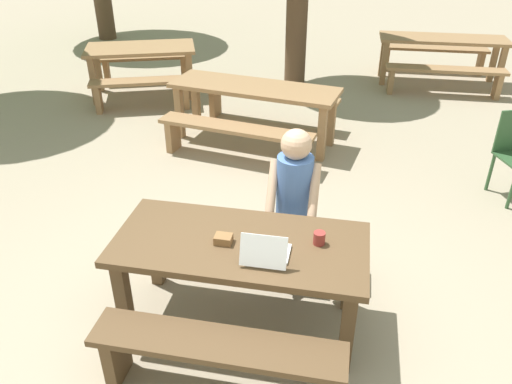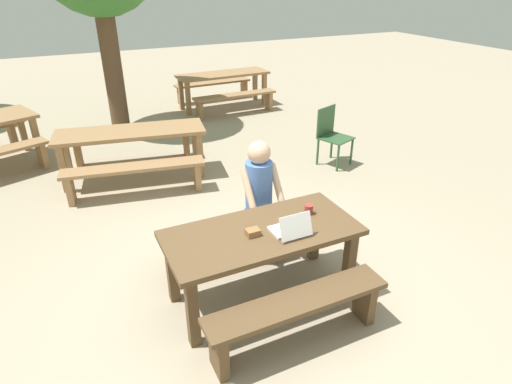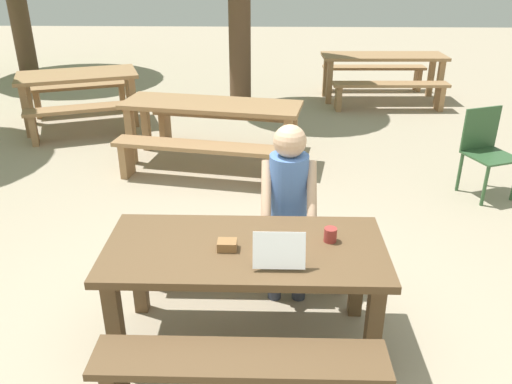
{
  "view_description": "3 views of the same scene",
  "coord_description": "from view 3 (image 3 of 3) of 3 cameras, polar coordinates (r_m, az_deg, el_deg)",
  "views": [
    {
      "loc": [
        0.64,
        -2.7,
        2.74
      ],
      "look_at": [
        0.06,
        0.25,
        0.98
      ],
      "focal_mm": 35.47,
      "sensor_mm": 36.0,
      "label": 1
    },
    {
      "loc": [
        -1.42,
        -2.86,
        2.76
      ],
      "look_at": [
        0.06,
        0.25,
        0.98
      ],
      "focal_mm": 30.09,
      "sensor_mm": 36.0,
      "label": 2
    },
    {
      "loc": [
        0.14,
        -2.73,
        2.38
      ],
      "look_at": [
        0.06,
        0.25,
        0.98
      ],
      "focal_mm": 36.54,
      "sensor_mm": 36.0,
      "label": 3
    }
  ],
  "objects": [
    {
      "name": "laptop",
      "position": [
        3.04,
        2.5,
        -6.62
      ],
      "size": [
        0.3,
        0.29,
        0.22
      ],
      "rotation": [
        0.0,
        0.0,
        3.14
      ],
      "color": "white",
      "rests_on": "picnic_table_front"
    },
    {
      "name": "picnic_table_mid",
      "position": [
        7.97,
        -18.92,
        11.34
      ],
      "size": [
        1.81,
        1.33,
        0.76
      ],
      "rotation": [
        0.0,
        0.0,
        0.35
      ],
      "color": "#9E754C",
      "rests_on": "ground"
    },
    {
      "name": "bench_mid_north",
      "position": [
        8.67,
        -18.73,
        10.27
      ],
      "size": [
        1.48,
        0.78,
        0.45
      ],
      "rotation": [
        0.0,
        0.0,
        0.35
      ],
      "color": "#9E754C",
      "rests_on": "ground"
    },
    {
      "name": "person_seated",
      "position": [
        3.72,
        3.57,
        -0.69
      ],
      "size": [
        0.39,
        0.4,
        1.29
      ],
      "color": "#333847",
      "rests_on": "ground"
    },
    {
      "name": "picnic_table_front",
      "position": [
        3.26,
        -1.19,
        -7.65
      ],
      "size": [
        1.73,
        0.8,
        0.73
      ],
      "color": "brown",
      "rests_on": "ground"
    },
    {
      "name": "small_pouch",
      "position": [
        3.16,
        -3.18,
        -5.82
      ],
      "size": [
        0.12,
        0.09,
        0.06
      ],
      "color": "olive",
      "rests_on": "picnic_table_front"
    },
    {
      "name": "picnic_table_distant",
      "position": [
        9.18,
        13.75,
        13.65
      ],
      "size": [
        2.04,
        0.72,
        0.76
      ],
      "rotation": [
        0.0,
        0.0,
        0.03
      ],
      "color": "#9E754C",
      "rests_on": "ground"
    },
    {
      "name": "ground_plane",
      "position": [
        3.63,
        -1.1,
        -15.81
      ],
      "size": [
        30.0,
        30.0,
        0.0
      ],
      "primitive_type": "plane",
      "color": "tan"
    },
    {
      "name": "bench_mid_south",
      "position": [
        7.42,
        -18.47,
        7.93
      ],
      "size": [
        1.48,
        0.78,
        0.45
      ],
      "rotation": [
        0.0,
        0.0,
        0.35
      ],
      "color": "#9E754C",
      "rests_on": "ground"
    },
    {
      "name": "plastic_chair",
      "position": [
        5.9,
        23.88,
        4.26
      ],
      "size": [
        0.57,
        0.57,
        0.9
      ],
      "rotation": [
        0.0,
        0.0,
        0.36
      ],
      "color": "#335933",
      "rests_on": "ground"
    },
    {
      "name": "bench_distant_south",
      "position": [
        8.65,
        14.46,
        10.81
      ],
      "size": [
        1.83,
        0.35,
        0.44
      ],
      "rotation": [
        0.0,
        0.0,
        0.03
      ],
      "color": "#9E754C",
      "rests_on": "ground"
    },
    {
      "name": "bench_rear_north",
      "position": [
        6.85,
        -3.38,
        7.85
      ],
      "size": [
        1.9,
        0.62,
        0.44
      ],
      "rotation": [
        0.0,
        0.0,
        -0.18
      ],
      "color": "#9E754C",
      "rests_on": "ground"
    },
    {
      "name": "bench_far",
      "position": [
        3.95,
        -0.73,
        -5.94
      ],
      "size": [
        1.56,
        0.3,
        0.45
      ],
      "color": "brown",
      "rests_on": "ground"
    },
    {
      "name": "bench_distant_north",
      "position": [
        9.85,
        12.75,
        12.68
      ],
      "size": [
        1.83,
        0.35,
        0.44
      ],
      "rotation": [
        0.0,
        0.0,
        0.03
      ],
      "color": "#9E754C",
      "rests_on": "ground"
    },
    {
      "name": "bench_rear_south",
      "position": [
        5.74,
        -6.47,
        4.23
      ],
      "size": [
        1.9,
        0.62,
        0.44
      ],
      "rotation": [
        0.0,
        0.0,
        -0.18
      ],
      "color": "#9E754C",
      "rests_on": "ground"
    },
    {
      "name": "bench_near",
      "position": [
        2.92,
        -1.74,
        -19.25
      ],
      "size": [
        1.56,
        0.3,
        0.45
      ],
      "color": "brown",
      "rests_on": "ground"
    },
    {
      "name": "picnic_table_rear",
      "position": [
        6.2,
        -4.89,
        8.69
      ],
      "size": [
        2.17,
        1.02,
        0.73
      ],
      "rotation": [
        0.0,
        0.0,
        -0.18
      ],
      "color": "#9E754C",
      "rests_on": "ground"
    },
    {
      "name": "coffee_mug",
      "position": [
        3.26,
        8.14,
        -4.65
      ],
      "size": [
        0.08,
        0.08,
        0.09
      ],
      "color": "#99332D",
      "rests_on": "picnic_table_front"
    }
  ]
}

